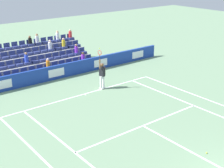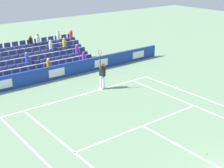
{
  "view_description": "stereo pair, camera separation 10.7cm",
  "coord_description": "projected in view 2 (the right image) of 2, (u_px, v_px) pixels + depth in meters",
  "views": [
    {
      "loc": [
        10.49,
        4.35,
        7.92
      ],
      "look_at": [
        -0.74,
        -9.93,
        1.1
      ],
      "focal_mm": 51.98,
      "sensor_mm": 36.0,
      "label": 1
    },
    {
      "loc": [
        10.41,
        4.42,
        7.92
      ],
      "look_at": [
        -0.74,
        -9.93,
        1.1
      ],
      "focal_mm": 51.98,
      "sensor_mm": 36.0,
      "label": 2
    }
  ],
  "objects": [
    {
      "name": "line_baseline",
      "position": [
        84.0,
        94.0,
        20.82
      ],
      "size": [
        10.97,
        0.1,
        0.01
      ],
      "primitive_type": "cube",
      "color": "white",
      "rests_on": "ground"
    },
    {
      "name": "line_service",
      "position": [
        143.0,
        126.0,
        16.76
      ],
      "size": [
        8.23,
        0.1,
        0.01
      ],
      "primitive_type": "cube",
      "color": "white",
      "rests_on": "ground"
    },
    {
      "name": "line_centre_service",
      "position": [
        192.0,
        153.0,
        14.39
      ],
      "size": [
        0.1,
        6.4,
        0.01
      ],
      "primitive_type": "cube",
      "color": "white",
      "rests_on": "ground"
    },
    {
      "name": "line_singles_sideline_left",
      "position": [
        80.0,
        157.0,
        14.06
      ],
      "size": [
        0.1,
        11.89,
        0.01
      ],
      "primitive_type": "cube",
      "color": "white",
      "rests_on": "ground"
    },
    {
      "name": "line_singles_sideline_right",
      "position": [
        200.0,
        108.0,
        18.78
      ],
      "size": [
        0.1,
        11.89,
        0.01
      ],
      "primitive_type": "cube",
      "color": "white",
      "rests_on": "ground"
    },
    {
      "name": "line_doubles_sideline_right",
      "position": [
        214.0,
        102.0,
        19.57
      ],
      "size": [
        0.1,
        11.89,
        0.01
      ],
      "primitive_type": "cube",
      "color": "white",
      "rests_on": "ground"
    },
    {
      "name": "line_centre_mark",
      "position": [
        85.0,
        94.0,
        20.74
      ],
      "size": [
        0.1,
        0.2,
        0.01
      ],
      "primitive_type": "cube",
      "color": "white",
      "rests_on": "ground"
    },
    {
      "name": "sponsor_barrier",
      "position": [
        56.0,
        72.0,
        23.35
      ],
      "size": [
        19.76,
        0.22,
        1.02
      ],
      "color": "#193899",
      "rests_on": "ground"
    },
    {
      "name": "tennis_player",
      "position": [
        102.0,
        75.0,
        21.35
      ],
      "size": [
        0.54,
        0.41,
        2.85
      ],
      "color": "white",
      "rests_on": "ground"
    },
    {
      "name": "stadium_stand",
      "position": [
        38.0,
        61.0,
        25.48
      ],
      "size": [
        8.06,
        3.8,
        2.62
      ],
      "color": "gray",
      "rests_on": "ground"
    },
    {
      "name": "loose_tennis_ball",
      "position": [
        206.0,
        153.0,
        14.3
      ],
      "size": [
        0.07,
        0.07,
        0.07
      ],
      "primitive_type": "sphere",
      "color": "#D1E533",
      "rests_on": "ground"
    }
  ]
}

